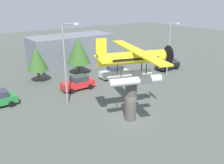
{
  "coord_description": "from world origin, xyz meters",
  "views": [
    {
      "loc": [
        -13.33,
        -15.34,
        11.08
      ],
      "look_at": [
        0.0,
        3.0,
        2.96
      ],
      "focal_mm": 37.71,
      "sensor_mm": 36.0,
      "label": 1
    }
  ],
  "objects_px": {
    "tree_center_back": "(78,50)",
    "car_mid_red": "(78,83)",
    "streetlight_primary": "(66,60)",
    "streetlight_secondary": "(170,45)",
    "tree_east": "(37,59)",
    "storefront_building": "(72,50)",
    "car_distant_black": "(168,64)",
    "display_pedestal": "(131,101)",
    "car_far_silver": "(114,72)",
    "floatplane_monument": "(133,63)"
  },
  "relations": [
    {
      "from": "streetlight_primary",
      "to": "tree_east",
      "type": "distance_m",
      "value": 9.35
    },
    {
      "from": "floatplane_monument",
      "to": "car_far_silver",
      "type": "distance_m",
      "value": 13.49
    },
    {
      "from": "car_distant_black",
      "to": "streetlight_secondary",
      "type": "relative_size",
      "value": 0.54
    },
    {
      "from": "car_mid_red",
      "to": "tree_center_back",
      "type": "xyz_separation_m",
      "value": [
        3.29,
        5.74,
        2.77
      ]
    },
    {
      "from": "car_distant_black",
      "to": "storefront_building",
      "type": "distance_m",
      "value": 16.81
    },
    {
      "from": "car_distant_black",
      "to": "streetlight_secondary",
      "type": "bearing_deg",
      "value": 41.2
    },
    {
      "from": "car_mid_red",
      "to": "car_far_silver",
      "type": "xyz_separation_m",
      "value": [
        6.47,
        1.01,
        0.0
      ]
    },
    {
      "from": "car_mid_red",
      "to": "storefront_building",
      "type": "distance_m",
      "value": 13.18
    },
    {
      "from": "car_distant_black",
      "to": "storefront_building",
      "type": "bearing_deg",
      "value": -49.37
    },
    {
      "from": "car_far_silver",
      "to": "storefront_building",
      "type": "xyz_separation_m",
      "value": [
        -1.23,
        10.98,
        1.62
      ]
    },
    {
      "from": "car_mid_red",
      "to": "display_pedestal",
      "type": "bearing_deg",
      "value": 91.49
    },
    {
      "from": "car_far_silver",
      "to": "streetlight_primary",
      "type": "relative_size",
      "value": 0.48
    },
    {
      "from": "car_far_silver",
      "to": "tree_east",
      "type": "relative_size",
      "value": 0.86
    },
    {
      "from": "car_distant_black",
      "to": "streetlight_secondary",
      "type": "distance_m",
      "value": 4.55
    },
    {
      "from": "car_far_silver",
      "to": "tree_center_back",
      "type": "bearing_deg",
      "value": -56.02
    },
    {
      "from": "storefront_building",
      "to": "tree_east",
      "type": "height_order",
      "value": "storefront_building"
    },
    {
      "from": "display_pedestal",
      "to": "tree_center_back",
      "type": "height_order",
      "value": "tree_center_back"
    },
    {
      "from": "streetlight_primary",
      "to": "streetlight_secondary",
      "type": "height_order",
      "value": "streetlight_primary"
    },
    {
      "from": "tree_east",
      "to": "tree_center_back",
      "type": "distance_m",
      "value": 6.34
    },
    {
      "from": "display_pedestal",
      "to": "tree_east",
      "type": "bearing_deg",
      "value": 101.78
    },
    {
      "from": "display_pedestal",
      "to": "streetlight_primary",
      "type": "distance_m",
      "value": 8.01
    },
    {
      "from": "car_mid_red",
      "to": "tree_center_back",
      "type": "relative_size",
      "value": 0.74
    },
    {
      "from": "tree_east",
      "to": "tree_center_back",
      "type": "bearing_deg",
      "value": -0.89
    },
    {
      "from": "display_pedestal",
      "to": "storefront_building",
      "type": "relative_size",
      "value": 0.28
    },
    {
      "from": "floatplane_monument",
      "to": "tree_center_back",
      "type": "xyz_separation_m",
      "value": [
        2.9,
        15.79,
        -1.96
      ]
    },
    {
      "from": "display_pedestal",
      "to": "floatplane_monument",
      "type": "height_order",
      "value": "floatplane_monument"
    },
    {
      "from": "car_distant_black",
      "to": "tree_east",
      "type": "bearing_deg",
      "value": -18.85
    },
    {
      "from": "streetlight_secondary",
      "to": "car_far_silver",
      "type": "bearing_deg",
      "value": 154.94
    },
    {
      "from": "tree_east",
      "to": "streetlight_primary",
      "type": "bearing_deg",
      "value": -89.47
    },
    {
      "from": "display_pedestal",
      "to": "car_mid_red",
      "type": "height_order",
      "value": "display_pedestal"
    },
    {
      "from": "storefront_building",
      "to": "tree_center_back",
      "type": "relative_size",
      "value": 2.54
    },
    {
      "from": "tree_east",
      "to": "display_pedestal",
      "type": "bearing_deg",
      "value": -78.22
    },
    {
      "from": "tree_center_back",
      "to": "car_mid_red",
      "type": "bearing_deg",
      "value": -119.8
    },
    {
      "from": "streetlight_secondary",
      "to": "display_pedestal",
      "type": "bearing_deg",
      "value": -151.54
    },
    {
      "from": "car_mid_red",
      "to": "car_far_silver",
      "type": "bearing_deg",
      "value": -171.14
    },
    {
      "from": "car_mid_red",
      "to": "storefront_building",
      "type": "relative_size",
      "value": 0.29
    },
    {
      "from": "car_far_silver",
      "to": "streetlight_secondary",
      "type": "height_order",
      "value": "streetlight_secondary"
    },
    {
      "from": "car_mid_red",
      "to": "tree_center_back",
      "type": "bearing_deg",
      "value": -119.8
    },
    {
      "from": "streetlight_secondary",
      "to": "tree_east",
      "type": "xyz_separation_m",
      "value": [
        -17.1,
        8.37,
        -1.23
      ]
    },
    {
      "from": "display_pedestal",
      "to": "car_distant_black",
      "type": "height_order",
      "value": "display_pedestal"
    },
    {
      "from": "storefront_building",
      "to": "car_mid_red",
      "type": "bearing_deg",
      "value": -113.61
    },
    {
      "from": "streetlight_secondary",
      "to": "storefront_building",
      "type": "height_order",
      "value": "streetlight_secondary"
    },
    {
      "from": "storefront_building",
      "to": "car_far_silver",
      "type": "bearing_deg",
      "value": -83.59
    },
    {
      "from": "floatplane_monument",
      "to": "storefront_building",
      "type": "bearing_deg",
      "value": 95.94
    },
    {
      "from": "car_far_silver",
      "to": "streetlight_primary",
      "type": "distance_m",
      "value": 11.19
    },
    {
      "from": "streetlight_primary",
      "to": "tree_center_back",
      "type": "xyz_separation_m",
      "value": [
        6.25,
        9.08,
        -1.37
      ]
    },
    {
      "from": "floatplane_monument",
      "to": "streetlight_primary",
      "type": "bearing_deg",
      "value": 134.87
    },
    {
      "from": "car_distant_black",
      "to": "streetlight_secondary",
      "type": "height_order",
      "value": "streetlight_secondary"
    },
    {
      "from": "storefront_building",
      "to": "tree_center_back",
      "type": "bearing_deg",
      "value": -107.36
    },
    {
      "from": "display_pedestal",
      "to": "storefront_building",
      "type": "distance_m",
      "value": 22.56
    }
  ]
}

